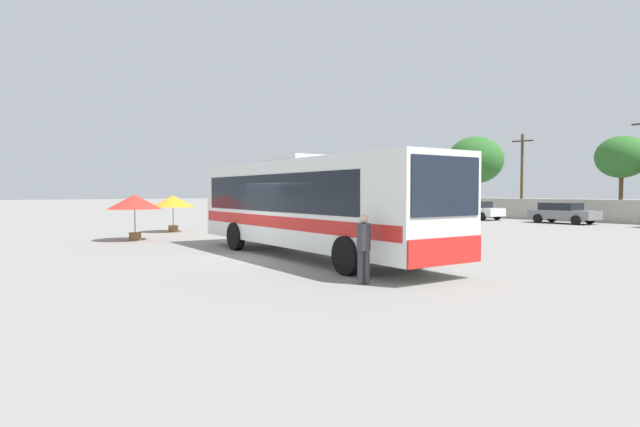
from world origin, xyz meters
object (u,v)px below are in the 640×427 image
object	(u,v)px
coach_bus_white_red	(308,202)
utility_pole_near	(522,174)
roadside_tree_midleft	(622,157)
attendant_by_bus_door	(364,245)
vendor_umbrella_near_gate_orange	(173,202)
parked_car_second_white	(476,210)
parked_car_third_grey	(563,212)
parked_car_leftmost_maroon	(427,208)
vendor_umbrella_secondary_red	(135,202)
roadside_tree_left	(475,160)

from	to	relation	value
coach_bus_white_red	utility_pole_near	size ratio (longest dim) A/B	1.67
roadside_tree_midleft	attendant_by_bus_door	bearing A→B (deg)	-76.29
coach_bus_white_red	vendor_umbrella_near_gate_orange	size ratio (longest dim) A/B	5.24
parked_car_second_white	vendor_umbrella_near_gate_orange	bearing A→B (deg)	-95.77
coach_bus_white_red	parked_car_third_grey	size ratio (longest dim) A/B	2.67
parked_car_second_white	parked_car_leftmost_maroon	bearing A→B (deg)	173.20
attendant_by_bus_door	parked_car_third_grey	xyz separation A→B (m)	(-8.93, 27.02, -0.18)
vendor_umbrella_near_gate_orange	roadside_tree_midleft	distance (m)	34.96
attendant_by_bus_door	utility_pole_near	world-z (taller)	utility_pole_near
attendant_by_bus_door	vendor_umbrella_secondary_red	world-z (taller)	vendor_umbrella_secondary_red
attendant_by_bus_door	roadside_tree_left	bearing A→B (deg)	121.80
parked_car_second_white	roadside_tree_midleft	distance (m)	12.48
vendor_umbrella_secondary_red	roadside_tree_left	size ratio (longest dim) A/B	0.32
parked_car_third_grey	utility_pole_near	bearing A→B (deg)	137.00
attendant_by_bus_door	roadside_tree_midleft	size ratio (longest dim) A/B	0.25
attendant_by_bus_door	roadside_tree_left	world-z (taller)	roadside_tree_left
vendor_umbrella_secondary_red	roadside_tree_left	world-z (taller)	roadside_tree_left
coach_bus_white_red	parked_car_leftmost_maroon	xyz separation A→B (m)	(-16.23, 25.15, -1.07)
parked_car_leftmost_maroon	parked_car_second_white	bearing A→B (deg)	-6.80
utility_pole_near	roadside_tree_midleft	size ratio (longest dim) A/B	1.09
parked_car_leftmost_maroon	utility_pole_near	bearing A→B (deg)	50.57
parked_car_second_white	roadside_tree_left	distance (m)	9.62
coach_bus_white_red	roadside_tree_left	size ratio (longest dim) A/B	1.63
vendor_umbrella_secondary_red	parked_car_third_grey	bearing A→B (deg)	78.78
roadside_tree_midleft	parked_car_leftmost_maroon	bearing A→B (deg)	-144.69
vendor_umbrella_secondary_red	parked_car_leftmost_maroon	distance (m)	28.78
vendor_umbrella_secondary_red	parked_car_third_grey	distance (m)	28.33
parked_car_third_grey	parked_car_second_white	bearing A→B (deg)	-175.93
roadside_tree_left	coach_bus_white_red	bearing A→B (deg)	-63.40
vendor_umbrella_near_gate_orange	roadside_tree_midleft	world-z (taller)	roadside_tree_midleft
attendant_by_bus_door	roadside_tree_midleft	xyz separation A→B (m)	(-8.79, 36.03, 4.05)
parked_car_second_white	parked_car_third_grey	distance (m)	6.80
attendant_by_bus_door	roadside_tree_left	distance (m)	39.57
coach_bus_white_red	vendor_umbrella_near_gate_orange	bearing A→B (deg)	177.99
vendor_umbrella_near_gate_orange	vendor_umbrella_secondary_red	size ratio (longest dim) A/B	0.98
parked_car_third_grey	roadside_tree_left	distance (m)	14.15
vendor_umbrella_near_gate_orange	roadside_tree_left	size ratio (longest dim) A/B	0.31
vendor_umbrella_near_gate_orange	vendor_umbrella_secondary_red	xyz separation A→B (m)	(3.71, -3.26, 0.07)
coach_bus_white_red	parked_car_second_white	bearing A→B (deg)	113.60
parked_car_third_grey	vendor_umbrella_near_gate_orange	bearing A→B (deg)	-110.60
roadside_tree_left	parked_car_second_white	bearing A→B (deg)	-53.97
parked_car_second_white	roadside_tree_midleft	size ratio (longest dim) A/B	0.65
coach_bus_white_red	parked_car_third_grey	bearing A→B (deg)	98.90
parked_car_leftmost_maroon	utility_pole_near	world-z (taller)	utility_pole_near
vendor_umbrella_near_gate_orange	roadside_tree_left	xyz separation A→B (m)	(-2.58, 30.92, 3.58)
attendant_by_bus_door	parked_car_second_white	world-z (taller)	attendant_by_bus_door
vendor_umbrella_near_gate_orange	parked_car_second_white	bearing A→B (deg)	84.23
parked_car_third_grey	roadside_tree_midleft	xyz separation A→B (m)	(0.14, 9.00, 4.22)
vendor_umbrella_near_gate_orange	vendor_umbrella_secondary_red	distance (m)	4.93
roadside_tree_midleft	roadside_tree_left	bearing A→B (deg)	-167.75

